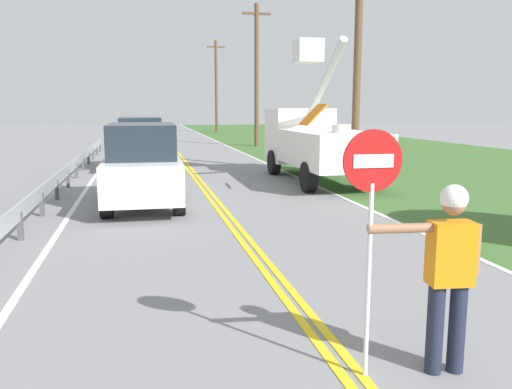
{
  "coord_description": "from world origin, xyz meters",
  "views": [
    {
      "loc": [
        -1.88,
        -0.13,
        2.52
      ],
      "look_at": [
        -0.19,
        7.59,
        1.2
      ],
      "focal_mm": 36.84,
      "sensor_mm": 36.0,
      "label": 1
    }
  ],
  "objects_px": {
    "flagger_worker": "(449,267)",
    "utility_bucket_truck": "(315,140)",
    "stop_sign_paddle": "(371,199)",
    "utility_pole_mid": "(257,73)",
    "oncoming_suv_second": "(141,143)",
    "oncoming_suv_nearest": "(143,165)",
    "utility_pole_near": "(358,51)",
    "utility_pole_far": "(216,85)"
  },
  "relations": [
    {
      "from": "utility_bucket_truck",
      "to": "oncoming_suv_nearest",
      "type": "bearing_deg",
      "value": -147.85
    },
    {
      "from": "oncoming_suv_second",
      "to": "utility_pole_mid",
      "type": "xyz_separation_m",
      "value": [
        7.31,
        11.49,
        3.56
      ]
    },
    {
      "from": "flagger_worker",
      "to": "oncoming_suv_nearest",
      "type": "distance_m",
      "value": 9.84
    },
    {
      "from": "stop_sign_paddle",
      "to": "utility_pole_near",
      "type": "height_order",
      "value": "utility_pole_near"
    },
    {
      "from": "utility_bucket_truck",
      "to": "utility_pole_far",
      "type": "distance_m",
      "value": 35.99
    },
    {
      "from": "utility_bucket_truck",
      "to": "utility_pole_near",
      "type": "bearing_deg",
      "value": 25.52
    },
    {
      "from": "stop_sign_paddle",
      "to": "utility_pole_far",
      "type": "distance_m",
      "value": 49.25
    },
    {
      "from": "flagger_worker",
      "to": "utility_bucket_truck",
      "type": "distance_m",
      "value": 13.49
    },
    {
      "from": "utility_pole_far",
      "to": "utility_pole_mid",
      "type": "bearing_deg",
      "value": -90.61
    },
    {
      "from": "flagger_worker",
      "to": "utility_bucket_truck",
      "type": "relative_size",
      "value": 0.27
    },
    {
      "from": "oncoming_suv_second",
      "to": "utility_pole_near",
      "type": "xyz_separation_m",
      "value": [
        7.73,
        -3.62,
        3.45
      ]
    },
    {
      "from": "flagger_worker",
      "to": "utility_pole_near",
      "type": "relative_size",
      "value": 0.21
    },
    {
      "from": "utility_bucket_truck",
      "to": "utility_pole_near",
      "type": "distance_m",
      "value": 3.73
    },
    {
      "from": "flagger_worker",
      "to": "oncoming_suv_second",
      "type": "bearing_deg",
      "value": 98.92
    },
    {
      "from": "oncoming_suv_second",
      "to": "utility_pole_near",
      "type": "bearing_deg",
      "value": -25.13
    },
    {
      "from": "utility_pole_mid",
      "to": "utility_pole_far",
      "type": "bearing_deg",
      "value": 89.39
    },
    {
      "from": "stop_sign_paddle",
      "to": "utility_pole_far",
      "type": "height_order",
      "value": "utility_pole_far"
    },
    {
      "from": "utility_bucket_truck",
      "to": "oncoming_suv_nearest",
      "type": "xyz_separation_m",
      "value": [
        -5.86,
        -3.68,
        -0.33
      ]
    },
    {
      "from": "flagger_worker",
      "to": "utility_pole_mid",
      "type": "relative_size",
      "value": 0.21
    },
    {
      "from": "flagger_worker",
      "to": "utility_pole_mid",
      "type": "xyz_separation_m",
      "value": [
        4.54,
        29.12,
        3.58
      ]
    },
    {
      "from": "utility_bucket_truck",
      "to": "utility_pole_mid",
      "type": "distance_m",
      "value": 16.38
    },
    {
      "from": "stop_sign_paddle",
      "to": "utility_bucket_truck",
      "type": "height_order",
      "value": "utility_bucket_truck"
    },
    {
      "from": "oncoming_suv_second",
      "to": "utility_pole_near",
      "type": "relative_size",
      "value": 0.54
    },
    {
      "from": "stop_sign_paddle",
      "to": "oncoming_suv_second",
      "type": "distance_m",
      "value": 17.68
    },
    {
      "from": "oncoming_suv_second",
      "to": "oncoming_suv_nearest",
      "type": "bearing_deg",
      "value": -89.88
    },
    {
      "from": "utility_bucket_truck",
      "to": "oncoming_suv_second",
      "type": "relative_size",
      "value": 1.47
    },
    {
      "from": "utility_bucket_truck",
      "to": "flagger_worker",
      "type": "bearing_deg",
      "value": -103.32
    },
    {
      "from": "stop_sign_paddle",
      "to": "oncoming_suv_second",
      "type": "relative_size",
      "value": 0.5
    },
    {
      "from": "utility_pole_near",
      "to": "utility_pole_far",
      "type": "height_order",
      "value": "utility_pole_far"
    },
    {
      "from": "utility_pole_near",
      "to": "utility_pole_mid",
      "type": "xyz_separation_m",
      "value": [
        -0.42,
        15.11,
        0.11
      ]
    },
    {
      "from": "utility_pole_mid",
      "to": "utility_pole_far",
      "type": "relative_size",
      "value": 0.99
    },
    {
      "from": "utility_pole_mid",
      "to": "oncoming_suv_nearest",
      "type": "bearing_deg",
      "value": -110.33
    },
    {
      "from": "stop_sign_paddle",
      "to": "utility_pole_mid",
      "type": "bearing_deg",
      "value": 79.65
    },
    {
      "from": "utility_bucket_truck",
      "to": "utility_pole_far",
      "type": "xyz_separation_m",
      "value": [
        1.64,
        35.81,
        3.28
      ]
    },
    {
      "from": "utility_pole_mid",
      "to": "utility_bucket_truck",
      "type": "bearing_deg",
      "value": -95.12
    },
    {
      "from": "utility_pole_near",
      "to": "utility_bucket_truck",
      "type": "bearing_deg",
      "value": -154.48
    },
    {
      "from": "utility_bucket_truck",
      "to": "oncoming_suv_nearest",
      "type": "height_order",
      "value": "utility_bucket_truck"
    },
    {
      "from": "flagger_worker",
      "to": "oncoming_suv_second",
      "type": "height_order",
      "value": "oncoming_suv_second"
    },
    {
      "from": "utility_pole_far",
      "to": "stop_sign_paddle",
      "type": "bearing_deg",
      "value": -96.44
    },
    {
      "from": "oncoming_suv_nearest",
      "to": "oncoming_suv_second",
      "type": "relative_size",
      "value": 1.0
    },
    {
      "from": "utility_bucket_truck",
      "to": "utility_pole_mid",
      "type": "relative_size",
      "value": 0.77
    },
    {
      "from": "stop_sign_paddle",
      "to": "utility_pole_near",
      "type": "relative_size",
      "value": 0.27
    }
  ]
}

